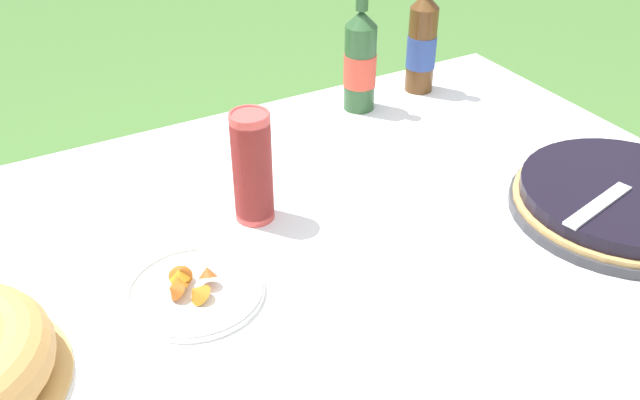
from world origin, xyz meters
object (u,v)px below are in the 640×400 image
Objects in this scene: serving_knife at (633,179)px; cider_bottle_amber at (422,42)px; snack_plate_left at (194,289)px; cider_bottle_green at (360,60)px; cup_stack at (252,168)px; berry_tart at (621,200)px.

serving_knife is 1.13× the size of cider_bottle_amber.
cider_bottle_green is at bearing 37.31° from snack_plate_left.
cider_bottle_green is at bearing 35.86° from cup_stack.
cup_stack is 0.67m from cider_bottle_amber.
cider_bottle_green is at bearing -83.31° from serving_knife.
cider_bottle_amber reaches higher than berry_tart.
snack_plate_left is (-0.18, -0.15, -0.10)m from cup_stack.
berry_tart is 1.24× the size of cider_bottle_amber.
berry_tart is 1.09× the size of serving_knife.
cider_bottle_amber is at bearing 90.60° from berry_tart.
cider_bottle_green reaches higher than cup_stack.
cider_bottle_amber is (-0.01, 0.63, 0.10)m from berry_tart.
cup_stack is at bearing -39.70° from serving_knife.
cider_bottle_amber is 0.91m from snack_plate_left.
berry_tart is 0.68m from cup_stack.
cider_bottle_amber is at bearing -100.03° from serving_knife.
cider_bottle_green is at bearing 107.36° from berry_tart.
cup_stack is 0.50m from cider_bottle_green.
berry_tart is 0.05m from serving_knife.
serving_knife reaches higher than snack_plate_left.
cider_bottle_green reaches higher than snack_plate_left.
serving_knife is (0.03, 0.01, 0.04)m from berry_tart.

